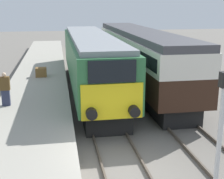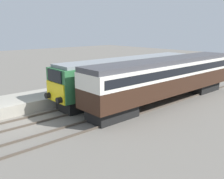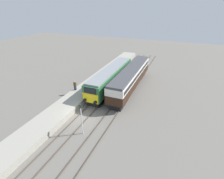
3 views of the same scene
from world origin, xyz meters
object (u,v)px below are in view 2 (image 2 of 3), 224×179
Objects in this scene: luggage_crate at (116,78)px; locomotive at (129,75)px; person_on_platform at (60,79)px; passenger_carriage at (167,76)px.

locomotive is at bearing -20.90° from luggage_crate.
luggage_crate is at bearing 77.21° from person_on_platform.
person_on_platform is (-4.51, -4.72, -0.44)m from locomotive.
passenger_carriage is (3.40, 1.09, 0.23)m from locomotive.
person_on_platform reaches higher than luggage_crate.
luggage_crate is (1.35, 5.93, -0.48)m from person_on_platform.
passenger_carriage is at bearing 17.84° from locomotive.
locomotive is 10.03× the size of person_on_platform.
passenger_carriage is 9.84m from person_on_platform.
person_on_platform is at bearing -143.70° from passenger_carriage.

